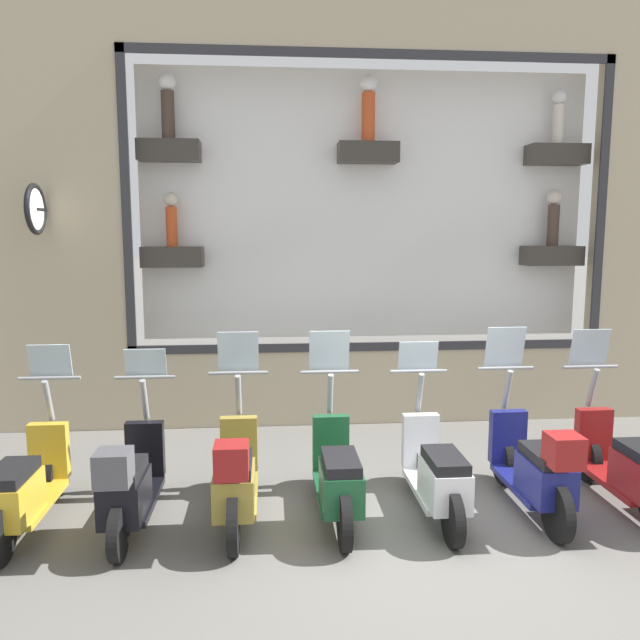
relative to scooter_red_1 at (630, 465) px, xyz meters
The scene contains 9 objects.
ground_plane 2.15m from the scooter_red_1, 100.90° to the left, with size 120.00×120.00×0.00m, color #66635E.
building_facade 5.30m from the scooter_red_1, 32.64° to the left, with size 1.24×36.00×8.16m.
scooter_red_1 is the anchor object (origin of this frame).
scooter_navy_2 0.94m from the scooter_red_1, 89.90° to the left, with size 1.80×0.60×1.71m.
scooter_white_3 1.89m from the scooter_red_1, 88.33° to the left, with size 1.80×0.61×1.57m.
scooter_green_4 2.83m from the scooter_red_1, 88.78° to the left, with size 1.80×0.60×1.69m.
scooter_olive_5 3.77m from the scooter_red_1, 89.97° to the left, with size 1.80×0.61×1.70m.
scooter_black_6 4.72m from the scooter_red_1, 90.14° to the left, with size 1.79×0.61×1.53m.
scooter_yellow_7 5.66m from the scooter_red_1, 89.44° to the left, with size 1.80×0.61×1.59m.
Camera 1 is at (-5.08, 1.40, 2.71)m, focal length 35.00 mm.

